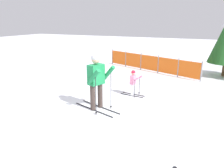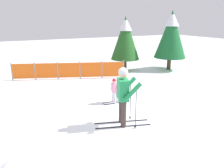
% 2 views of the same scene
% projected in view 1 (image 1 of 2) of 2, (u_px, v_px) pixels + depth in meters
% --- Properties ---
extents(ground_plane, '(60.00, 60.00, 0.00)m').
position_uv_depth(ground_plane, '(96.00, 105.00, 7.49)').
color(ground_plane, white).
extents(skier_adult, '(1.77, 0.96, 1.84)m').
position_uv_depth(skier_adult, '(97.00, 77.00, 6.90)').
color(skier_adult, black).
rests_on(skier_adult, ground_plane).
extents(skier_child, '(0.95, 0.50, 0.99)m').
position_uv_depth(skier_child, '(133.00, 81.00, 8.35)').
color(skier_child, black).
rests_on(skier_child, ground_plane).
extents(safety_fence, '(5.71, 2.26, 0.97)m').
position_uv_depth(safety_fence, '(149.00, 63.00, 12.36)').
color(safety_fence, gray).
rests_on(safety_fence, ground_plane).
extents(snow_mound, '(1.27, 1.08, 0.51)m').
position_uv_depth(snow_mound, '(11.00, 104.00, 7.63)').
color(snow_mound, white).
rests_on(snow_mound, ground_plane).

